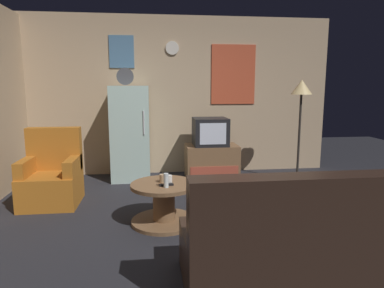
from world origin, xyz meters
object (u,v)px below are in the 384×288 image
armchair (52,178)px  fridge (130,133)px  tv_stand (212,162)px  mug_ceramic_white (169,179)px  mug_ceramic_tan (163,178)px  couch (298,246)px  crt_tv (210,132)px  wine_glass (166,180)px  remote_control (166,185)px  coffee_table (164,203)px  standing_lamp (301,95)px

armchair → fridge: bearing=48.6°
tv_stand → mug_ceramic_white: size_ratio=9.33×
mug_ceramic_white → mug_ceramic_tan: (-0.06, 0.05, 0.00)m
mug_ceramic_white → couch: 1.60m
tv_stand → mug_ceramic_tan: (-0.85, -1.74, 0.22)m
mug_ceramic_white → couch: couch is taller
crt_tv → mug_ceramic_white: bearing=-113.2°
wine_glass → mug_ceramic_tan: bearing=97.3°
remote_control → armchair: armchair is taller
tv_stand → crt_tv: (-0.03, -0.00, 0.50)m
crt_tv → wine_glass: crt_tv is taller
remote_control → couch: couch is taller
coffee_table → tv_stand: bearing=64.5°
wine_glass → mug_ceramic_tan: (-0.02, 0.19, -0.03)m
coffee_table → standing_lamp: bearing=33.3°
tv_stand → crt_tv: size_ratio=1.56×
crt_tv → mug_ceramic_tan: (-0.82, -1.73, -0.28)m
mug_ceramic_tan → armchair: armchair is taller
crt_tv → mug_ceramic_white: 1.96m
standing_lamp → fridge: bearing=169.4°
coffee_table → wine_glass: size_ratio=4.80×
standing_lamp → couch: standing_lamp is taller
fridge → couch: bearing=-66.5°
couch → mug_ceramic_white: bearing=124.1°
remote_control → couch: (0.92, -1.23, -0.15)m
wine_glass → remote_control: 0.09m
standing_lamp → mug_ceramic_tan: bearing=-147.5°
standing_lamp → couch: size_ratio=0.94×
mug_ceramic_white → remote_control: mug_ceramic_white is taller
coffee_table → armchair: armchair is taller
mug_ceramic_white → armchair: 1.68m
tv_stand → remote_control: (-0.82, -1.87, 0.19)m
couch → standing_lamp: bearing=66.2°
coffee_table → mug_ceramic_white: mug_ceramic_white is taller
fridge → tv_stand: size_ratio=2.11×
mug_ceramic_white → coffee_table: bearing=174.6°
mug_ceramic_tan → wine_glass: bearing=-82.7°
tv_stand → mug_ceramic_tan: size_ratio=9.33×
crt_tv → couch: 3.14m
fridge → wine_glass: 2.12m
mug_ceramic_tan → couch: 1.67m
coffee_table → mug_ceramic_white: size_ratio=8.00×
crt_tv → wine_glass: 2.10m
tv_stand → couch: size_ratio=0.49×
tv_stand → wine_glass: 2.11m
fridge → couch: size_ratio=1.04×
crt_tv → fridge: bearing=174.4°
standing_lamp → wine_glass: standing_lamp is taller
wine_glass → armchair: armchair is taller
wine_glass → coffee_table: bearing=97.7°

